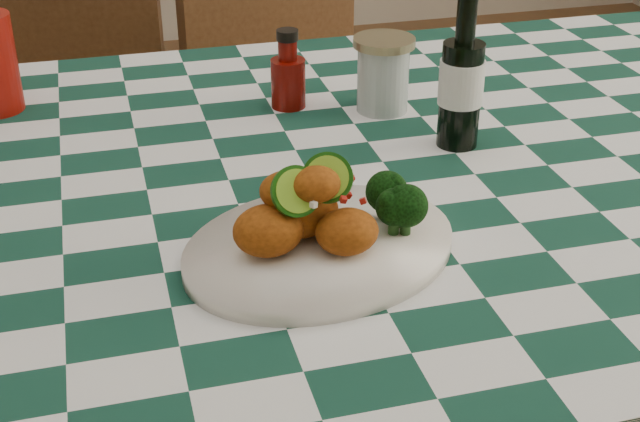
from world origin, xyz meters
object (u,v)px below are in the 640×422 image
object	(u,v)px
mason_jar	(383,75)
ketchup_bottle	(288,69)
dining_table	(309,405)
fried_chicken_pile	(314,205)
beer_bottle	(462,70)
wooden_chair_left	(61,182)
plate	(320,248)
wooden_chair_right	(317,138)

from	to	relation	value
mason_jar	ketchup_bottle	bearing A→B (deg)	159.28
dining_table	fried_chicken_pile	distance (m)	0.50
beer_bottle	wooden_chair_left	size ratio (longest dim) A/B	0.24
ketchup_bottle	mason_jar	distance (m)	0.14
ketchup_bottle	wooden_chair_left	world-z (taller)	ketchup_bottle
ketchup_bottle	dining_table	bearing A→B (deg)	-96.91
plate	mason_jar	distance (m)	0.42
mason_jar	fried_chicken_pile	bearing A→B (deg)	-118.38
fried_chicken_pile	wooden_chair_left	distance (m)	1.07
dining_table	fried_chicken_pile	bearing A→B (deg)	-102.18
dining_table	fried_chicken_pile	xyz separation A→B (m)	(-0.04, -0.20, 0.46)
wooden_chair_left	fried_chicken_pile	bearing A→B (deg)	-57.86
mason_jar	wooden_chair_left	size ratio (longest dim) A/B	0.12
wooden_chair_left	beer_bottle	bearing A→B (deg)	-37.31
beer_bottle	plate	bearing A→B (deg)	-137.92
dining_table	wooden_chair_right	xyz separation A→B (m)	(0.21, 0.75, 0.09)
plate	beer_bottle	xyz separation A→B (m)	(0.25, 0.23, 0.10)
dining_table	ketchup_bottle	bearing A→B (deg)	83.09
mason_jar	wooden_chair_right	distance (m)	0.69
dining_table	beer_bottle	distance (m)	0.55
fried_chicken_pile	ketchup_bottle	xyz separation A→B (m)	(0.07, 0.42, -0.00)
wooden_chair_left	wooden_chair_right	size ratio (longest dim) A/B	0.94
plate	wooden_chair_right	size ratio (longest dim) A/B	0.32
ketchup_bottle	mason_jar	bearing A→B (deg)	-20.72
fried_chicken_pile	wooden_chair_right	distance (m)	1.06
plate	wooden_chair_left	distance (m)	1.05
plate	mason_jar	world-z (taller)	mason_jar
ketchup_bottle	wooden_chair_right	distance (m)	0.67
fried_chicken_pile	mason_jar	world-z (taller)	mason_jar
dining_table	ketchup_bottle	world-z (taller)	ketchup_bottle
plate	wooden_chair_left	bearing A→B (deg)	108.08
plate	wooden_chair_right	distance (m)	1.04
dining_table	wooden_chair_left	bearing A→B (deg)	115.02
plate	wooden_chair_right	world-z (taller)	wooden_chair_right
dining_table	wooden_chair_left	xyz separation A→B (m)	(-0.35, 0.74, 0.05)
dining_table	ketchup_bottle	distance (m)	0.50
beer_bottle	wooden_chair_left	world-z (taller)	beer_bottle
ketchup_bottle	wooden_chair_left	bearing A→B (deg)	125.51
plate	fried_chicken_pile	size ratio (longest dim) A/B	2.20
ketchup_bottle	wooden_chair_right	xyz separation A→B (m)	(0.18, 0.53, -0.37)
ketchup_bottle	wooden_chair_right	size ratio (longest dim) A/B	0.12
ketchup_bottle	mason_jar	xyz separation A→B (m)	(0.13, -0.05, -0.00)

